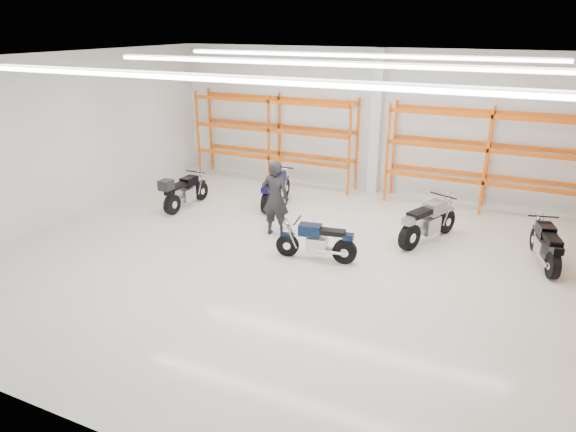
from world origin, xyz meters
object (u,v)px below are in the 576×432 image
at_px(motorcycle_back_c, 427,223).
at_px(structural_column, 376,123).
at_px(motorcycle_back_a, 183,192).
at_px(motorcycle_back_b, 275,190).
at_px(motorcycle_main, 320,242).
at_px(standing_man, 275,198).
at_px(motorcycle_back_d, 546,247).

distance_m(motorcycle_back_c, structural_column, 4.53).
xyz_separation_m(motorcycle_back_a, motorcycle_back_b, (2.36, 1.37, -0.02)).
distance_m(motorcycle_main, standing_man, 1.94).
height_order(motorcycle_back_b, standing_man, standing_man).
bearing_deg(motorcycle_back_b, motorcycle_main, -48.66).
height_order(motorcycle_back_a, standing_man, standing_man).
bearing_deg(motorcycle_back_b, motorcycle_back_a, -149.90).
xyz_separation_m(motorcycle_back_b, motorcycle_back_d, (7.34, -1.08, -0.03)).
height_order(motorcycle_back_c, standing_man, standing_man).
bearing_deg(motorcycle_back_a, motorcycle_main, -17.73).
height_order(motorcycle_back_b, structural_column, structural_column).
height_order(motorcycle_back_a, motorcycle_back_d, motorcycle_back_a).
distance_m(motorcycle_main, motorcycle_back_b, 3.94).
distance_m(motorcycle_back_b, motorcycle_back_d, 7.42).
bearing_deg(motorcycle_back_d, motorcycle_back_c, 175.59).
distance_m(motorcycle_back_c, motorcycle_back_d, 2.71).
bearing_deg(motorcycle_main, motorcycle_back_c, 45.65).
bearing_deg(motorcycle_back_c, structural_column, 124.49).
relative_size(motorcycle_main, motorcycle_back_d, 0.96).
height_order(motorcycle_main, structural_column, structural_column).
bearing_deg(motorcycle_back_d, standing_man, -171.72).
relative_size(motorcycle_back_d, standing_man, 1.01).
bearing_deg(structural_column, motorcycle_back_b, -131.26).
bearing_deg(motorcycle_back_a, motorcycle_back_b, 30.10).
height_order(motorcycle_back_d, standing_man, standing_man).
distance_m(motorcycle_back_d, standing_man, 6.43).
height_order(motorcycle_main, motorcycle_back_d, motorcycle_back_d).
height_order(motorcycle_back_b, motorcycle_back_c, motorcycle_back_c).
xyz_separation_m(motorcycle_back_a, structural_column, (4.63, 3.95, 1.74)).
bearing_deg(motorcycle_back_b, structural_column, 48.74).
bearing_deg(motorcycle_back_a, motorcycle_back_c, 4.09).
distance_m(motorcycle_back_b, structural_column, 3.86).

